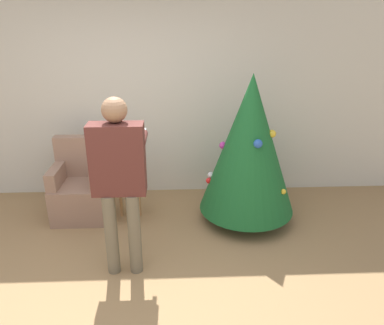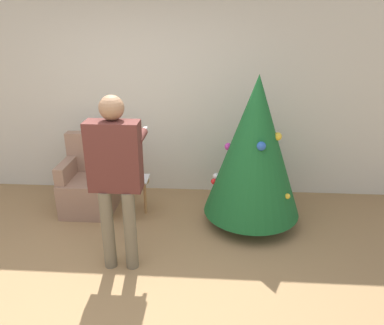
{
  "view_description": "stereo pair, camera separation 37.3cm",
  "coord_description": "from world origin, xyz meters",
  "px_view_note": "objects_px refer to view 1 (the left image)",
  "views": [
    {
      "loc": [
        0.52,
        -2.56,
        2.33
      ],
      "look_at": [
        0.67,
        0.9,
        0.93
      ],
      "focal_mm": 35.0,
      "sensor_mm": 36.0,
      "label": 1
    },
    {
      "loc": [
        0.89,
        -2.56,
        2.33
      ],
      "look_at": [
        0.67,
        0.9,
        0.93
      ],
      "focal_mm": 35.0,
      "sensor_mm": 36.0,
      "label": 2
    }
  ],
  "objects_px": {
    "armchair": "(81,188)",
    "person_standing": "(119,172)",
    "christmas_tree": "(249,145)",
    "side_stool": "(129,189)"
  },
  "relations": [
    {
      "from": "person_standing",
      "to": "armchair",
      "type": "bearing_deg",
      "value": 121.28
    },
    {
      "from": "armchair",
      "to": "christmas_tree",
      "type": "bearing_deg",
      "value": -6.11
    },
    {
      "from": "christmas_tree",
      "to": "side_stool",
      "type": "distance_m",
      "value": 1.49
    },
    {
      "from": "side_stool",
      "to": "armchair",
      "type": "bearing_deg",
      "value": 165.85
    },
    {
      "from": "armchair",
      "to": "person_standing",
      "type": "bearing_deg",
      "value": -58.72
    },
    {
      "from": "person_standing",
      "to": "side_stool",
      "type": "height_order",
      "value": "person_standing"
    },
    {
      "from": "christmas_tree",
      "to": "armchair",
      "type": "xyz_separation_m",
      "value": [
        -1.98,
        0.21,
        -0.6
      ]
    },
    {
      "from": "person_standing",
      "to": "side_stool",
      "type": "bearing_deg",
      "value": 93.81
    },
    {
      "from": "christmas_tree",
      "to": "armchair",
      "type": "distance_m",
      "value": 2.08
    },
    {
      "from": "person_standing",
      "to": "side_stool",
      "type": "xyz_separation_m",
      "value": [
        -0.06,
        0.93,
        -0.62
      ]
    }
  ]
}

